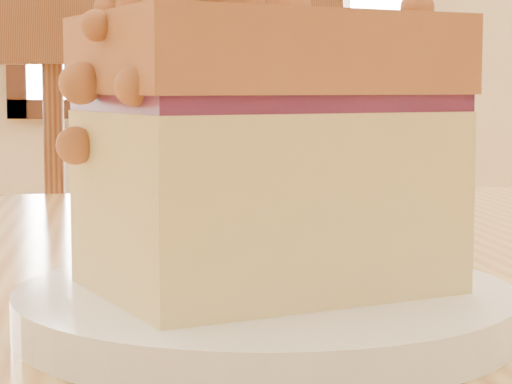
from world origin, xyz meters
TOP-DOWN VIEW (x-y plane):
  - plate at (-0.05, 0.15)m, footprint 0.21×0.21m
  - cake_slice at (-0.05, 0.15)m, footprint 0.17×0.14m

SIDE VIEW (x-z plane):
  - plate at x=-0.05m, z-range 0.75..0.77m
  - cake_slice at x=-0.05m, z-range 0.76..0.89m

